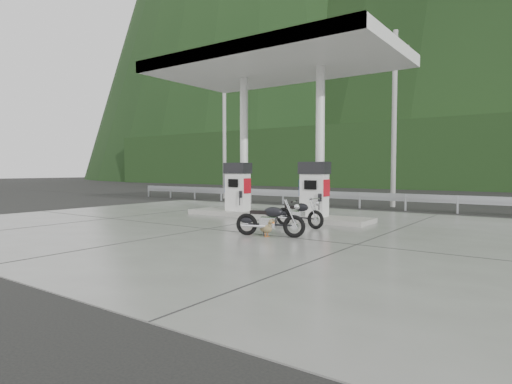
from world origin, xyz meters
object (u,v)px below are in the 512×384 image
Objects in this scene: gas_pump_left at (238,187)px; duck at (266,229)px; gas_pump_right at (314,189)px; motorcycle_right at (270,220)px; motorcycle_left at (299,214)px.

duck is at bearing -44.42° from gas_pump_left.
duck is at bearing -81.56° from gas_pump_right.
gas_pump_left is at bearing 120.06° from motorcycle_right.
motorcycle_right is at bearing -80.20° from gas_pump_right.
motorcycle_right is 3.14× the size of duck.
gas_pump_left is 3.97m from motorcycle_left.
duck is (-0.08, -0.07, -0.21)m from motorcycle_right.
gas_pump_right is 1.05× the size of motorcycle_right.
motorcycle_left is (0.35, -1.63, -0.67)m from gas_pump_right.
gas_pump_left is at bearing 180.00° from gas_pump_right.
motorcycle_right is at bearing -73.71° from motorcycle_left.
motorcycle_left reaches higher than duck.
duck is at bearing -154.60° from motorcycle_right.
gas_pump_right reaches higher than duck.
motorcycle_right reaches higher than motorcycle_left.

